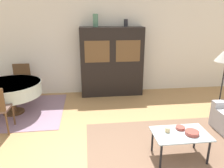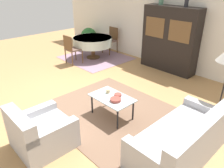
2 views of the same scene
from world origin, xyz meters
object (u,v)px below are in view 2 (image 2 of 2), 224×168
(coffee_table, at_px, (112,99))
(display_cabinet, at_px, (170,39))
(dining_table, at_px, (93,41))
(dining_chair_near, at_px, (71,48))
(bowl_small, at_px, (118,95))
(couch, at_px, (184,140))
(vase_short, at_px, (186,3))
(armchair, at_px, (40,133))
(potted_plant, at_px, (89,36))
(cup, at_px, (108,91))
(dining_chair_far, at_px, (111,38))
(bowl, at_px, (116,100))

(coffee_table, relative_size, display_cabinet, 0.46)
(dining_table, height_order, dining_chair_near, dining_chair_near)
(display_cabinet, height_order, bowl_small, display_cabinet)
(couch, distance_m, vase_short, 3.97)
(coffee_table, bearing_deg, armchair, -95.93)
(dining_table, relative_size, vase_short, 7.02)
(couch, xyz_separation_m, potted_plant, (-6.01, 2.78, 0.16))
(coffee_table, bearing_deg, cup, 161.10)
(coffee_table, bearing_deg, couch, 2.57)
(couch, bearing_deg, cup, 90.14)
(dining_chair_near, bearing_deg, display_cabinet, 37.56)
(dining_table, relative_size, dining_chair_far, 1.44)
(armchair, distance_m, display_cabinet, 4.66)
(dining_chair_far, distance_m, vase_short, 3.20)
(dining_chair_far, height_order, vase_short, vase_short)
(coffee_table, xyz_separation_m, vase_short, (-0.35, 3.08, 1.60))
(armchair, xyz_separation_m, vase_short, (-0.20, 4.57, 1.72))
(couch, distance_m, dining_table, 5.20)
(display_cabinet, bearing_deg, armchair, -82.77)
(dining_chair_far, bearing_deg, bowl_small, 138.57)
(coffee_table, height_order, dining_chair_near, dining_chair_near)
(dining_chair_near, xyz_separation_m, cup, (3.01, -1.11, -0.06))
(dining_chair_near, height_order, vase_short, vase_short)
(vase_short, bearing_deg, dining_chair_far, -178.20)
(armchair, bearing_deg, vase_short, 92.48)
(dining_chair_far, distance_m, bowl, 4.54)
(display_cabinet, bearing_deg, potted_plant, -176.55)
(cup, bearing_deg, couch, 0.14)
(couch, height_order, vase_short, vase_short)
(dining_chair_near, distance_m, vase_short, 3.72)
(bowl, relative_size, bowl_small, 1.43)
(display_cabinet, relative_size, dining_chair_near, 2.00)
(coffee_table, height_order, vase_short, vase_short)
(dining_chair_near, xyz_separation_m, bowl_small, (3.25, -1.06, -0.08))
(bowl, distance_m, potted_plant, 5.43)
(cup, bearing_deg, armchair, -88.56)
(couch, distance_m, dining_chair_far, 5.61)
(bowl, bearing_deg, dining_chair_far, 137.85)
(dining_table, xyz_separation_m, bowl, (3.36, -2.14, -0.12))
(bowl, bearing_deg, cup, 160.95)
(coffee_table, distance_m, display_cabinet, 3.21)
(coffee_table, height_order, bowl, bowl)
(dining_chair_near, bearing_deg, armchair, -41.26)
(dining_chair_far, xyz_separation_m, potted_plant, (-1.23, -0.13, -0.11))
(armchair, relative_size, bowl_small, 5.92)
(dining_table, bearing_deg, bowl, -32.46)
(dining_chair_near, xyz_separation_m, potted_plant, (-1.23, 1.67, -0.11))
(coffee_table, relative_size, dining_table, 0.64)
(armchair, xyz_separation_m, bowl, (0.31, 1.44, 0.19))
(display_cabinet, relative_size, bowl_small, 12.66)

